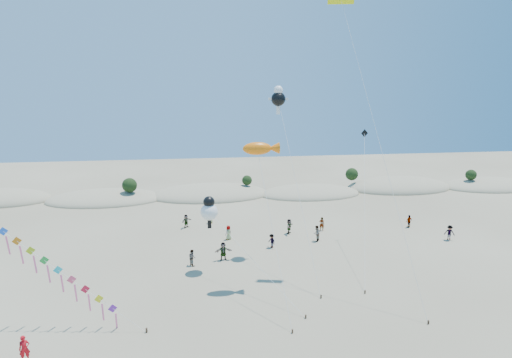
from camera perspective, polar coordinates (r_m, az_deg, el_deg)
name	(u,v)px	position (r m, az deg, el deg)	size (l,w,h in m)	color
dune_ridge	(216,195)	(68.43, -5.30, -2.09)	(145.30, 11.49, 5.57)	gray
fish_kite	(261,149)	(36.07, 0.70, 4.06)	(3.10, 9.06, 12.66)	#3F2D1E
cartoon_kite_low	(209,210)	(40.20, -6.26, -4.11)	(7.76, 10.74, 7.24)	#3F2D1E
cartoon_kite_high	(278,98)	(43.57, 3.00, 10.77)	(2.73, 12.10, 17.25)	#3F2D1E
parafoil_kite	(342,5)	(41.32, 11.46, 21.77)	(4.92, 12.84, 25.14)	#3F2D1E
dark_kite	(365,175)	(45.78, 14.29, 0.46)	(5.42, 14.49, 12.42)	#3F2D1E
flyer_foreground	(24,349)	(32.95, -28.49, -19.27)	(0.65, 0.43, 1.78)	red
beachgoers	(280,233)	(48.92, 3.16, -7.22)	(31.18, 13.61, 1.86)	slate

